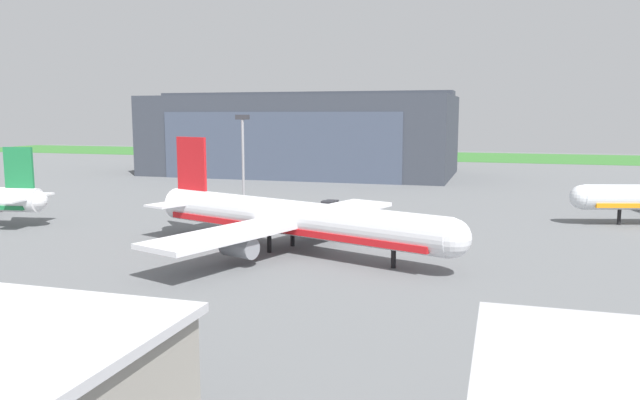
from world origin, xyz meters
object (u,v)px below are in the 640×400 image
(baggage_tug, at_px, (330,206))
(apron_light_mast, at_px, (243,156))
(maintenance_hangar, at_px, (302,135))
(airliner_near_right, at_px, (292,219))

(baggage_tug, xyz_separation_m, apron_light_mast, (-13.01, -7.12, 8.79))
(maintenance_hangar, relative_size, airliner_near_right, 1.92)
(baggage_tug, bearing_deg, apron_light_mast, -151.30)
(maintenance_hangar, height_order, apron_light_mast, maintenance_hangar)
(airliner_near_right, relative_size, baggage_tug, 9.20)
(maintenance_hangar, xyz_separation_m, baggage_tug, (26.91, -66.06, -9.88))
(airliner_near_right, bearing_deg, maintenance_hangar, 107.59)
(airliner_near_right, xyz_separation_m, baggage_tug, (-3.58, 30.14, -2.78))
(apron_light_mast, bearing_deg, airliner_near_right, -54.20)
(maintenance_hangar, bearing_deg, baggage_tug, -67.84)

